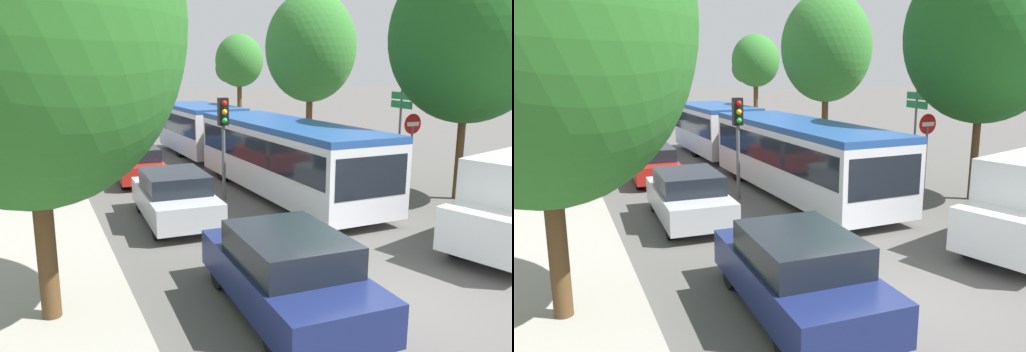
% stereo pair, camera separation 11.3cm
% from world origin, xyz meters
% --- Properties ---
extents(ground_plane, '(200.00, 200.00, 0.00)m').
position_xyz_m(ground_plane, '(0.00, 0.00, 0.00)').
color(ground_plane, '#565451').
extents(kerb_strip_left, '(3.20, 56.01, 0.14)m').
position_xyz_m(kerb_strip_left, '(-5.87, 23.01, 0.07)').
color(kerb_strip_left, '#9E998E').
rests_on(kerb_strip_left, ground).
extents(articulated_bus, '(2.80, 17.23, 2.55)m').
position_xyz_m(articulated_bus, '(2.08, 11.77, 1.47)').
color(articulated_bus, silver).
rests_on(articulated_bus, ground).
extents(city_bus_rear, '(2.95, 11.50, 2.46)m').
position_xyz_m(city_bus_rear, '(-1.98, 46.01, 1.42)').
color(city_bus_rear, teal).
rests_on(city_bus_rear, ground).
extents(queued_car_navy, '(2.06, 4.48, 1.53)m').
position_xyz_m(queued_car_navy, '(-1.83, 0.33, 0.78)').
color(queued_car_navy, navy).
rests_on(queued_car_navy, ground).
extents(queued_car_silver, '(1.99, 4.33, 1.48)m').
position_xyz_m(queued_car_silver, '(-2.21, 6.53, 0.75)').
color(queued_car_silver, '#B7BABF').
rests_on(queued_car_silver, ground).
extents(queued_car_red, '(1.83, 3.98, 1.36)m').
position_xyz_m(queued_car_red, '(-2.12, 12.34, 0.69)').
color(queued_car_red, '#B21E19').
rests_on(queued_car_red, ground).
extents(queued_car_blue, '(1.89, 4.11, 1.40)m').
position_xyz_m(queued_car_blue, '(-1.74, 18.67, 0.71)').
color(queued_car_blue, '#284799').
rests_on(queued_car_blue, ground).
extents(queued_car_white, '(1.89, 4.13, 1.41)m').
position_xyz_m(queued_car_white, '(-2.21, 24.50, 0.71)').
color(queued_car_white, white).
rests_on(queued_car_white, ground).
extents(queued_car_black, '(1.89, 4.11, 1.40)m').
position_xyz_m(queued_car_black, '(-1.89, 30.63, 0.71)').
color(queued_car_black, black).
rests_on(queued_car_black, ground).
extents(traffic_light, '(0.33, 0.36, 3.40)m').
position_xyz_m(traffic_light, '(-0.01, 8.33, 2.50)').
color(traffic_light, '#56595E').
rests_on(traffic_light, ground).
extents(no_entry_sign, '(0.70, 0.08, 2.82)m').
position_xyz_m(no_entry_sign, '(6.18, 6.36, 1.88)').
color(no_entry_sign, '#56595E').
rests_on(no_entry_sign, ground).
extents(direction_sign_post, '(0.25, 1.40, 3.60)m').
position_xyz_m(direction_sign_post, '(7.46, 8.51, 2.55)').
color(direction_sign_post, '#56595E').
rests_on(direction_sign_post, ground).
extents(tree_left_near, '(4.92, 4.92, 8.00)m').
position_xyz_m(tree_left_near, '(-5.70, 1.61, 5.04)').
color(tree_left_near, '#51381E').
rests_on(tree_left_near, ground).
extents(tree_left_mid, '(3.33, 3.33, 6.06)m').
position_xyz_m(tree_left_mid, '(-5.48, 9.98, 3.89)').
color(tree_left_mid, '#51381E').
rests_on(tree_left_mid, ground).
extents(tree_right_near, '(5.06, 5.06, 8.12)m').
position_xyz_m(tree_right_near, '(7.21, 5.18, 5.34)').
color(tree_right_near, '#51381E').
rests_on(tree_right_near, ground).
extents(tree_right_mid, '(4.51, 4.51, 8.06)m').
position_xyz_m(tree_right_mid, '(7.24, 15.03, 5.23)').
color(tree_right_mid, '#51381E').
rests_on(tree_right_mid, ground).
extents(tree_right_far, '(3.35, 3.35, 6.72)m').
position_xyz_m(tree_right_far, '(7.70, 26.06, 4.79)').
color(tree_right_far, '#51381E').
rests_on(tree_right_far, ground).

